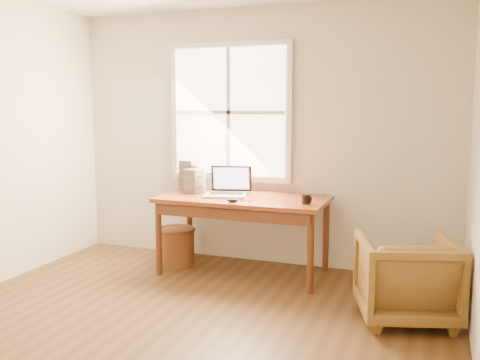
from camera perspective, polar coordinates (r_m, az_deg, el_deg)
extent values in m
cube|color=brown|center=(3.79, -9.46, -17.72)|extent=(4.00, 4.50, 0.02)
cube|color=beige|center=(5.49, 2.01, 4.61)|extent=(4.00, 0.02, 2.60)
cube|color=silver|center=(5.55, -1.07, 7.23)|extent=(1.32, 0.05, 1.42)
cube|color=white|center=(5.52, -1.19, 7.23)|extent=(1.20, 0.02, 1.30)
cube|color=silver|center=(5.51, -1.23, 7.23)|extent=(0.04, 0.02, 1.30)
cube|color=silver|center=(5.51, -1.23, 7.23)|extent=(1.20, 0.02, 0.04)
cube|color=brown|center=(5.13, 0.36, -2.05)|extent=(1.60, 0.80, 0.04)
imported|color=brown|center=(4.30, 17.30, -9.99)|extent=(0.87, 0.88, 0.65)
cylinder|color=brown|center=(5.53, -6.83, -7.13)|extent=(0.40, 0.40, 0.37)
ellipsoid|color=black|center=(4.86, -0.79, -2.17)|extent=(0.11, 0.08, 0.03)
cylinder|color=black|center=(4.80, 7.05, -2.05)|extent=(0.10, 0.10, 0.09)
cube|color=silver|center=(5.52, -4.61, 0.26)|extent=(0.17, 0.17, 0.27)
cube|color=#2A2A30|center=(5.37, -4.97, -0.12)|extent=(0.19, 0.17, 0.24)
cube|color=#93959F|center=(5.56, -5.70, 0.51)|extent=(0.15, 0.14, 0.31)
cube|color=silver|center=(5.60, -2.83, -0.08)|extent=(0.16, 0.14, 0.18)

